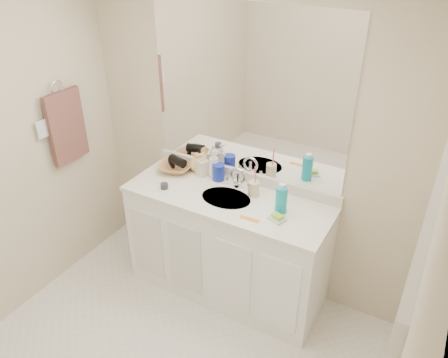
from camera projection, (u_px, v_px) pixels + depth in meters
wall_back at (246, 142)px, 3.17m from camera, size 2.60×0.02×2.40m
wall_right at (397, 343)px, 1.64m from camera, size 0.02×2.60×2.40m
vanity_cabinet at (227, 246)px, 3.36m from camera, size 1.50×0.55×0.85m
countertop at (227, 198)px, 3.14m from camera, size 1.52×0.57×0.03m
backsplash at (244, 176)px, 3.30m from camera, size 1.52×0.03×0.08m
sink_basin at (226, 199)px, 3.12m from camera, size 0.37×0.37×0.02m
faucet at (238, 180)px, 3.22m from camera, size 0.02×0.02×0.11m
mirror at (247, 94)px, 2.99m from camera, size 1.48×0.01×1.20m
blue_mug at (218, 172)px, 3.30m from camera, size 0.10×0.10×0.13m
tan_cup at (254, 188)px, 3.12m from camera, size 0.09×0.09×0.11m
toothbrush at (255, 177)px, 3.07m from camera, size 0.01×0.03×0.18m
mouthwash_bottle at (281, 200)px, 2.92m from camera, size 0.09×0.09×0.19m
soap_dish at (277, 219)px, 2.88m from camera, size 0.13×0.12×0.01m
green_soap at (277, 216)px, 2.87m from camera, size 0.09×0.07×0.03m
orange_comb at (250, 219)px, 2.88m from camera, size 0.13×0.03×0.01m
dark_jar at (164, 186)px, 3.21m from camera, size 0.07×0.07×0.04m
soap_bottle_white at (214, 164)px, 3.33m from camera, size 0.11×0.11×0.22m
soap_bottle_cream at (202, 164)px, 3.36m from camera, size 0.11×0.11×0.19m
soap_bottle_yellow at (197, 162)px, 3.42m from camera, size 0.12×0.12×0.15m
wicker_basket at (176, 167)px, 3.44m from camera, size 0.33×0.33×0.06m
hair_dryer at (178, 161)px, 3.41m from camera, size 0.16×0.11×0.07m
towel_ring at (57, 88)px, 3.14m from camera, size 0.01×0.11×0.11m
hand_towel at (67, 127)px, 3.29m from camera, size 0.04×0.32×0.55m
switch_plate at (42, 129)px, 3.12m from camera, size 0.01×0.08×0.13m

